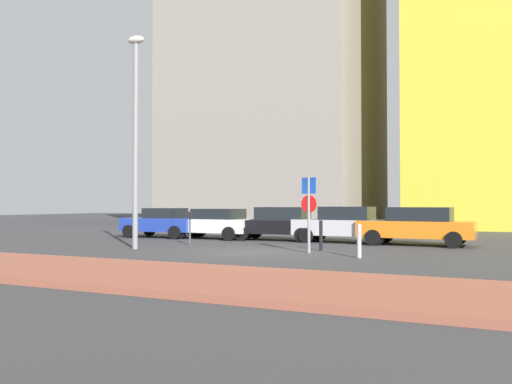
# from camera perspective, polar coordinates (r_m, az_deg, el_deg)

# --- Properties ---
(ground_plane) EXTENTS (120.00, 120.00, 0.00)m
(ground_plane) POSITION_cam_1_polar(r_m,az_deg,el_deg) (18.40, -0.47, -6.54)
(ground_plane) COLOR #38383A
(sidewalk_brick) EXTENTS (40.00, 3.96, 0.14)m
(sidewalk_brick) POSITION_cam_1_polar(r_m,az_deg,el_deg) (12.65, -14.20, -8.58)
(sidewalk_brick) COLOR #93513D
(sidewalk_brick) RESTS_ON ground
(parked_car_blue) EXTENTS (3.97, 2.09, 1.47)m
(parked_car_blue) POSITION_cam_1_polar(r_m,az_deg,el_deg) (26.72, -10.15, -3.27)
(parked_car_blue) COLOR #1E389E
(parked_car_blue) RESTS_ON ground
(parked_car_white) EXTENTS (4.03, 2.08, 1.44)m
(parked_car_white) POSITION_cam_1_polar(r_m,az_deg,el_deg) (25.35, -4.48, -3.36)
(parked_car_white) COLOR white
(parked_car_white) RESTS_ON ground
(parked_car_black) EXTENTS (4.31, 2.12, 1.53)m
(parked_car_black) POSITION_cam_1_polar(r_m,az_deg,el_deg) (24.22, 2.51, -3.39)
(parked_car_black) COLOR black
(parked_car_black) RESTS_ON ground
(parked_car_silver) EXTENTS (4.52, 1.98, 1.56)m
(parked_car_silver) POSITION_cam_1_polar(r_m,az_deg,el_deg) (23.12, 9.79, -3.46)
(parked_car_silver) COLOR #B7BABF
(parked_car_silver) RESTS_ON ground
(parked_car_orange) EXTENTS (4.55, 2.09, 1.55)m
(parked_car_orange) POSITION_cam_1_polar(r_m,az_deg,el_deg) (22.29, 17.08, -3.48)
(parked_car_orange) COLOR orange
(parked_car_orange) RESTS_ON ground
(parking_sign_post) EXTENTS (0.59, 0.16, 2.61)m
(parking_sign_post) POSITION_cam_1_polar(r_m,az_deg,el_deg) (18.00, 5.76, -1.44)
(parking_sign_post) COLOR gray
(parking_sign_post) RESTS_ON ground
(parking_meter) EXTENTS (0.18, 0.14, 1.36)m
(parking_meter) POSITION_cam_1_polar(r_m,az_deg,el_deg) (21.67, -7.20, -3.40)
(parking_meter) COLOR #4C4C51
(parking_meter) RESTS_ON ground
(street_lamp) EXTENTS (0.70, 0.36, 8.00)m
(street_lamp) POSITION_cam_1_polar(r_m,az_deg,el_deg) (20.31, -12.95, 7.11)
(street_lamp) COLOR gray
(street_lamp) RESTS_ON ground
(traffic_bollard_near) EXTENTS (0.13, 0.13, 1.09)m
(traffic_bollard_near) POSITION_cam_1_polar(r_m,az_deg,el_deg) (19.02, 7.07, -4.71)
(traffic_bollard_near) COLOR black
(traffic_bollard_near) RESTS_ON ground
(traffic_bollard_mid) EXTENTS (0.14, 0.14, 1.05)m
(traffic_bollard_mid) POSITION_cam_1_polar(r_m,az_deg,el_deg) (16.69, 11.14, -5.25)
(traffic_bollard_mid) COLOR #B7B7BC
(traffic_bollard_mid) RESTS_ON ground
(building_under_construction) EXTENTS (15.06, 14.46, 25.65)m
(building_under_construction) POSITION_cam_1_polar(r_m,az_deg,el_deg) (45.01, 2.47, 13.04)
(building_under_construction) COLOR gray
(building_under_construction) RESTS_ON ground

